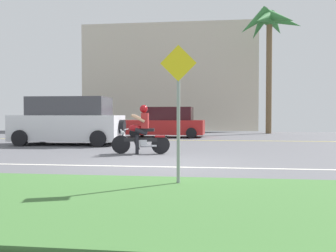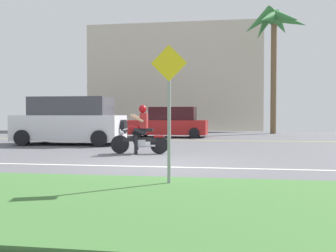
% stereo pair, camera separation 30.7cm
% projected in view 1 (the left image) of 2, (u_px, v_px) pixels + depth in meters
% --- Properties ---
extents(ground, '(56.00, 30.00, 0.04)m').
position_uv_depth(ground, '(173.00, 152.00, 12.12)').
color(ground, '#545459').
extents(grass_median, '(56.00, 3.80, 0.06)m').
position_uv_depth(grass_median, '(119.00, 201.00, 5.07)').
color(grass_median, '#3D6B33').
rests_on(grass_median, ground).
extents(lane_line_near, '(50.40, 0.12, 0.01)m').
position_uv_depth(lane_line_near, '(157.00, 167.00, 8.62)').
color(lane_line_near, silver).
rests_on(lane_line_near, ground).
extents(lane_line_far, '(50.40, 0.12, 0.01)m').
position_uv_depth(lane_line_far, '(185.00, 140.00, 17.66)').
color(lane_line_far, yellow).
rests_on(lane_line_far, ground).
extents(motorcyclist, '(1.85, 0.61, 1.55)m').
position_uv_depth(motorcyclist, '(141.00, 133.00, 11.50)').
color(motorcyclist, black).
rests_on(motorcyclist, ground).
extents(suv_nearby, '(4.62, 2.33, 1.97)m').
position_uv_depth(suv_nearby, '(69.00, 122.00, 15.15)').
color(suv_nearby, silver).
rests_on(suv_nearby, ground).
extents(parked_car_0, '(4.38, 2.12, 1.48)m').
position_uv_depth(parked_car_0, '(83.00, 123.00, 23.58)').
color(parked_car_0, '#8C939E').
rests_on(parked_car_0, ground).
extents(parked_car_1, '(4.38, 2.04, 1.68)m').
position_uv_depth(parked_car_1, '(167.00, 123.00, 20.31)').
color(parked_car_1, '#AD1E1E').
rests_on(parked_car_1, ground).
extents(palm_tree_0, '(4.27, 4.12, 8.47)m').
position_uv_depth(palm_tree_0, '(270.00, 27.00, 23.97)').
color(palm_tree_0, brown).
rests_on(palm_tree_0, ground).
extents(motorcyclist_distant, '(0.53, 1.62, 1.35)m').
position_uv_depth(motorcyclist_distant, '(97.00, 129.00, 17.27)').
color(motorcyclist_distant, black).
rests_on(motorcyclist_distant, ground).
extents(street_sign, '(0.62, 0.06, 2.43)m').
position_uv_depth(street_sign, '(178.00, 100.00, 6.21)').
color(street_sign, gray).
rests_on(street_sign, ground).
extents(building_far, '(13.83, 4.00, 8.43)m').
position_uv_depth(building_far, '(171.00, 79.00, 30.11)').
color(building_far, beige).
rests_on(building_far, ground).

